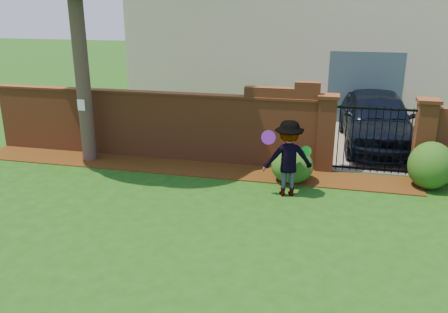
% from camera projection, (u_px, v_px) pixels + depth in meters
% --- Properties ---
extents(ground, '(80.00, 80.00, 0.01)m').
position_uv_depth(ground, '(179.00, 235.00, 8.29)').
color(ground, '#184812').
rests_on(ground, ground).
extents(mulch_bed, '(11.10, 1.08, 0.03)m').
position_uv_depth(mulch_bed, '(186.00, 168.00, 11.58)').
color(mulch_bed, '#3B210A').
rests_on(mulch_bed, ground).
extents(brick_wall, '(8.70, 0.31, 2.16)m').
position_uv_depth(brick_wall, '(154.00, 123.00, 12.13)').
color(brick_wall, brown).
rests_on(brick_wall, ground).
extents(pillar_left, '(0.50, 0.50, 1.88)m').
position_uv_depth(pillar_left, '(326.00, 133.00, 11.16)').
color(pillar_left, brown).
rests_on(pillar_left, ground).
extents(pillar_right, '(0.50, 0.50, 1.88)m').
position_uv_depth(pillar_right, '(424.00, 139.00, 10.68)').
color(pillar_right, brown).
rests_on(pillar_right, ground).
extents(iron_gate, '(1.78, 0.03, 1.60)m').
position_uv_depth(iron_gate, '(373.00, 140.00, 10.95)').
color(iron_gate, black).
rests_on(iron_gate, ground).
extents(driveway, '(3.20, 8.00, 0.01)m').
position_uv_depth(driveway, '(362.00, 131.00, 14.91)').
color(driveway, slate).
rests_on(driveway, ground).
extents(house, '(12.40, 6.40, 6.30)m').
position_uv_depth(house, '(299.00, 23.00, 18.14)').
color(house, beige).
rests_on(house, ground).
extents(car, '(2.13, 4.75, 1.58)m').
position_uv_depth(car, '(378.00, 121.00, 12.94)').
color(car, black).
rests_on(car, ground).
extents(paper_notice, '(0.20, 0.01, 0.28)m').
position_uv_depth(paper_notice, '(81.00, 105.00, 11.57)').
color(paper_notice, white).
rests_on(paper_notice, tree).
extents(shrub_left, '(0.96, 0.96, 0.78)m').
position_uv_depth(shrub_left, '(292.00, 166.00, 10.58)').
color(shrub_left, '#164A16').
rests_on(shrub_left, ground).
extents(shrub_middle, '(0.97, 0.97, 1.07)m').
position_uv_depth(shrub_middle, '(431.00, 166.00, 10.18)').
color(shrub_middle, '#164A16').
rests_on(shrub_middle, ground).
extents(man, '(1.18, 0.86, 1.64)m').
position_uv_depth(man, '(288.00, 159.00, 9.73)').
color(man, gray).
rests_on(man, ground).
extents(frisbee_purple, '(0.31, 0.15, 0.29)m').
position_uv_depth(frisbee_purple, '(268.00, 137.00, 9.46)').
color(frisbee_purple, purple).
rests_on(frisbee_purple, man).
extents(frisbee_green, '(0.24, 0.12, 0.24)m').
position_uv_depth(frisbee_green, '(306.00, 152.00, 9.67)').
color(frisbee_green, green).
rests_on(frisbee_green, man).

